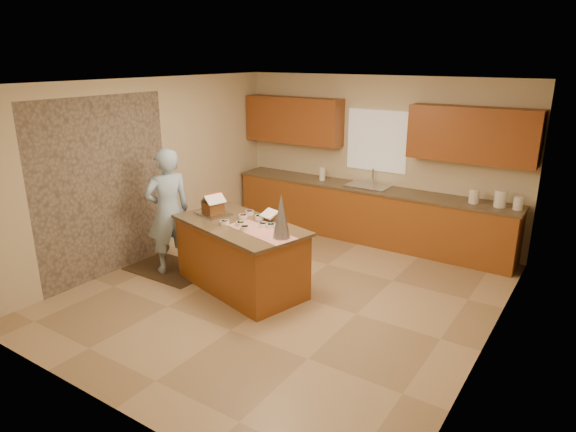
# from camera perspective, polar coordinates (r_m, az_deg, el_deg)

# --- Properties ---
(floor) EXTENTS (5.50, 5.50, 0.00)m
(floor) POSITION_cam_1_polar(r_m,az_deg,el_deg) (6.76, -0.23, -8.68)
(floor) COLOR tan
(floor) RESTS_ON ground
(ceiling) EXTENTS (5.50, 5.50, 0.00)m
(ceiling) POSITION_cam_1_polar(r_m,az_deg,el_deg) (6.06, -0.26, 14.83)
(ceiling) COLOR silver
(ceiling) RESTS_ON floor
(wall_back) EXTENTS (5.50, 5.50, 0.00)m
(wall_back) POSITION_cam_1_polar(r_m,az_deg,el_deg) (8.64, 10.00, 6.43)
(wall_back) COLOR beige
(wall_back) RESTS_ON floor
(wall_front) EXTENTS (5.50, 5.50, 0.00)m
(wall_front) POSITION_cam_1_polar(r_m,az_deg,el_deg) (4.39, -20.71, -5.70)
(wall_front) COLOR beige
(wall_front) RESTS_ON floor
(wall_left) EXTENTS (5.50, 5.50, 0.00)m
(wall_left) POSITION_cam_1_polar(r_m,az_deg,el_deg) (7.90, -15.57, 4.99)
(wall_left) COLOR beige
(wall_left) RESTS_ON floor
(wall_right) EXTENTS (5.50, 5.50, 0.00)m
(wall_right) POSITION_cam_1_polar(r_m,az_deg,el_deg) (5.37, 22.56, -1.67)
(wall_right) COLOR beige
(wall_right) RESTS_ON floor
(stone_accent) EXTENTS (0.00, 2.50, 2.50)m
(stone_accent) POSITION_cam_1_polar(r_m,az_deg,el_deg) (7.42, -20.01, 2.97)
(stone_accent) COLOR gray
(stone_accent) RESTS_ON wall_left
(window_curtain) EXTENTS (1.05, 0.03, 1.00)m
(window_curtain) POSITION_cam_1_polar(r_m,az_deg,el_deg) (8.56, 10.03, 8.36)
(window_curtain) COLOR white
(window_curtain) RESTS_ON wall_back
(back_counter_base) EXTENTS (4.80, 0.60, 0.88)m
(back_counter_base) POSITION_cam_1_polar(r_m,az_deg,el_deg) (8.59, 8.87, 0.16)
(back_counter_base) COLOR brown
(back_counter_base) RESTS_ON floor
(back_counter_top) EXTENTS (4.85, 0.63, 0.04)m
(back_counter_top) POSITION_cam_1_polar(r_m,az_deg,el_deg) (8.47, 9.01, 3.13)
(back_counter_top) COLOR brown
(back_counter_top) RESTS_ON back_counter_base
(upper_cabinet_left) EXTENTS (1.85, 0.35, 0.80)m
(upper_cabinet_left) POSITION_cam_1_polar(r_m,az_deg,el_deg) (9.12, 0.63, 10.79)
(upper_cabinet_left) COLOR brown
(upper_cabinet_left) RESTS_ON wall_back
(upper_cabinet_right) EXTENTS (1.85, 0.35, 0.80)m
(upper_cabinet_right) POSITION_cam_1_polar(r_m,az_deg,el_deg) (7.89, 20.12, 8.62)
(upper_cabinet_right) COLOR brown
(upper_cabinet_right) RESTS_ON wall_back
(sink) EXTENTS (0.70, 0.45, 0.12)m
(sink) POSITION_cam_1_polar(r_m,az_deg,el_deg) (8.47, 9.01, 3.06)
(sink) COLOR silver
(sink) RESTS_ON back_counter_top
(faucet) EXTENTS (0.03, 0.03, 0.28)m
(faucet) POSITION_cam_1_polar(r_m,az_deg,el_deg) (8.59, 9.57, 4.41)
(faucet) COLOR silver
(faucet) RESTS_ON back_counter_top
(island_base) EXTENTS (1.95, 1.32, 0.87)m
(island_base) POSITION_cam_1_polar(r_m,az_deg,el_deg) (6.77, -5.35, -4.65)
(island_base) COLOR brown
(island_base) RESTS_ON floor
(island_top) EXTENTS (2.05, 1.42, 0.04)m
(island_top) POSITION_cam_1_polar(r_m,az_deg,el_deg) (6.61, -5.46, -1.00)
(island_top) COLOR brown
(island_top) RESTS_ON island_base
(table_runner) EXTENTS (1.05, 0.60, 0.01)m
(table_runner) POSITION_cam_1_polar(r_m,az_deg,el_deg) (6.27, -3.04, -1.79)
(table_runner) COLOR #B61A0D
(table_runner) RESTS_ON island_top
(baking_tray) EXTENTS (0.53, 0.44, 0.02)m
(baking_tray) POSITION_cam_1_polar(r_m,az_deg,el_deg) (7.00, -8.44, 0.24)
(baking_tray) COLOR silver
(baking_tray) RESTS_ON island_top
(cookbook) EXTENTS (0.25, 0.22, 0.09)m
(cookbook) POSITION_cam_1_polar(r_m,az_deg,el_deg) (6.69, -2.13, 0.26)
(cookbook) COLOR white
(cookbook) RESTS_ON island_top
(tinsel_tree) EXTENTS (0.27, 0.27, 0.54)m
(tinsel_tree) POSITION_cam_1_polar(r_m,az_deg,el_deg) (5.97, -0.75, -0.04)
(tinsel_tree) COLOR silver
(tinsel_tree) RESTS_ON island_top
(rug) EXTENTS (1.21, 0.79, 0.01)m
(rug) POSITION_cam_1_polar(r_m,az_deg,el_deg) (7.65, -13.16, -5.86)
(rug) COLOR black
(rug) RESTS_ON floor
(boy) EXTENTS (0.66, 0.77, 1.79)m
(boy) POSITION_cam_1_polar(r_m,az_deg,el_deg) (7.30, -13.38, 0.54)
(boy) COLOR #96B3D5
(boy) RESTS_ON rug
(canister_a) EXTENTS (0.15, 0.15, 0.21)m
(canister_a) POSITION_cam_1_polar(r_m,az_deg,el_deg) (7.92, 20.30, 2.11)
(canister_a) COLOR white
(canister_a) RESTS_ON back_counter_top
(canister_b) EXTENTS (0.17, 0.17, 0.24)m
(canister_b) POSITION_cam_1_polar(r_m,az_deg,el_deg) (7.84, 22.88, 1.81)
(canister_b) COLOR white
(canister_b) RESTS_ON back_counter_top
(canister_c) EXTENTS (0.13, 0.13, 0.19)m
(canister_c) POSITION_cam_1_polar(r_m,az_deg,el_deg) (7.81, 24.58, 1.32)
(canister_c) COLOR white
(canister_c) RESTS_ON back_counter_top
(paper_towel) EXTENTS (0.10, 0.10, 0.22)m
(paper_towel) POSITION_cam_1_polar(r_m,az_deg,el_deg) (8.82, 3.90, 4.78)
(paper_towel) COLOR white
(paper_towel) RESTS_ON back_counter_top
(gingerbread_house) EXTENTS (0.33, 0.34, 0.28)m
(gingerbread_house) POSITION_cam_1_polar(r_m,az_deg,el_deg) (6.97, -8.48, 1.15)
(gingerbread_house) COLOR brown
(gingerbread_house) RESTS_ON baking_tray
(candy_bowls) EXTENTS (0.69, 0.67, 0.05)m
(candy_bowls) POSITION_cam_1_polar(r_m,az_deg,el_deg) (6.59, -4.38, -0.61)
(candy_bowls) COLOR pink
(candy_bowls) RESTS_ON island_top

